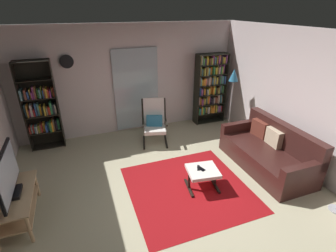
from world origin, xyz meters
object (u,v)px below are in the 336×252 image
object	(u,v)px
tv_stand	(17,203)
ottoman	(203,173)
leather_sofa	(268,152)
wall_clock	(67,62)
cell_phone	(201,169)
tv_remote	(198,168)
bookshelf_near_tv	(41,108)
lounge_armchair	(154,120)
television	(8,176)
bookshelf_near_sofa	(210,87)
floor_lamp_by_shelf	(233,80)

from	to	relation	value
tv_stand	ottoman	bearing A→B (deg)	-5.58
leather_sofa	wall_clock	distance (m)	4.59
ottoman	cell_phone	world-z (taller)	cell_phone
tv_stand	tv_remote	size ratio (longest dim) A/B	7.67
bookshelf_near_tv	lounge_armchair	size ratio (longest dim) A/B	1.91
tv_stand	leather_sofa	size ratio (longest dim) A/B	0.58
leather_sofa	television	bearing A→B (deg)	178.41
bookshelf_near_sofa	lounge_armchair	distance (m)	1.89
ottoman	floor_lamp_by_shelf	bearing A→B (deg)	46.70
tv_stand	bookshelf_near_tv	xyz separation A→B (m)	(0.29, 2.27, 0.63)
bookshelf_near_sofa	floor_lamp_by_shelf	world-z (taller)	bookshelf_near_sofa
bookshelf_near_tv	floor_lamp_by_shelf	world-z (taller)	bookshelf_near_tv
tv_stand	wall_clock	bearing A→B (deg)	68.60
bookshelf_near_tv	cell_phone	world-z (taller)	bookshelf_near_tv
tv_remote	cell_phone	distance (m)	0.05
floor_lamp_by_shelf	television	bearing A→B (deg)	-162.08
floor_lamp_by_shelf	wall_clock	bearing A→B (deg)	165.01
lounge_armchair	television	bearing A→B (deg)	-147.79
bookshelf_near_sofa	ottoman	size ratio (longest dim) A/B	3.16
wall_clock	television	bearing A→B (deg)	-111.31
bookshelf_near_tv	bookshelf_near_sofa	xyz separation A→B (m)	(4.10, -0.03, 0.05)
bookshelf_near_tv	bookshelf_near_sofa	bearing A→B (deg)	-0.47
bookshelf_near_sofa	lounge_armchair	world-z (taller)	bookshelf_near_sofa
bookshelf_near_tv	tv_stand	bearing A→B (deg)	-97.16
television	bookshelf_near_sofa	xyz separation A→B (m)	(4.38, 2.25, 0.18)
television	bookshelf_near_tv	bearing A→B (deg)	82.91
television	leather_sofa	bearing A→B (deg)	-1.59
lounge_armchair	ottoman	world-z (taller)	lounge_armchair
television	tv_remote	world-z (taller)	television
bookshelf_near_tv	tv_remote	distance (m)	3.62
ottoman	television	bearing A→B (deg)	174.51
wall_clock	tv_remote	bearing A→B (deg)	-54.49
bookshelf_near_tv	lounge_armchair	bearing A→B (deg)	-14.61
tv_stand	ottoman	size ratio (longest dim) A/B	1.89
bookshelf_near_sofa	cell_phone	bearing A→B (deg)	-120.99
leather_sofa	cell_phone	bearing A→B (deg)	-175.05
bookshelf_near_sofa	tv_remote	xyz separation A→B (m)	(-1.54, -2.46, -0.60)
tv_stand	bookshelf_near_tv	size ratio (longest dim) A/B	0.57
television	leather_sofa	size ratio (longest dim) A/B	0.54
bookshelf_near_tv	wall_clock	size ratio (longest dim) A/B	6.74
tv_stand	television	xyz separation A→B (m)	(0.00, -0.00, 0.49)
television	tv_remote	xyz separation A→B (m)	(2.85, -0.22, -0.42)
wall_clock	ottoman	bearing A→B (deg)	-54.31
tv_stand	floor_lamp_by_shelf	size ratio (longest dim) A/B	0.68
bookshelf_near_tv	wall_clock	bearing A→B (deg)	13.28
ottoman	tv_stand	bearing A→B (deg)	174.42
bookshelf_near_tv	cell_phone	distance (m)	3.67
ottoman	wall_clock	xyz separation A→B (m)	(-1.95, 2.72, 1.54)
bookshelf_near_sofa	bookshelf_near_tv	bearing A→B (deg)	179.53
television	cell_phone	xyz separation A→B (m)	(2.88, -0.26, -0.42)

